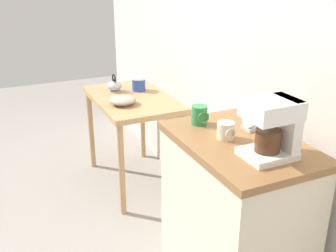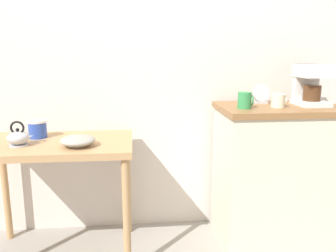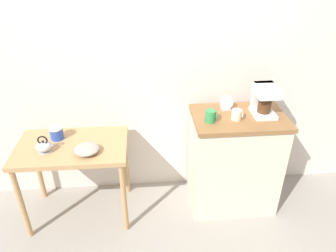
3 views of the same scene
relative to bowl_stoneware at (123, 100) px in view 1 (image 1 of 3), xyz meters
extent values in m
plane|color=gray|center=(0.48, 0.16, -0.78)|extent=(8.00, 8.00, 0.00)
cube|color=silver|center=(0.58, 0.53, 0.62)|extent=(4.40, 0.10, 2.80)
cube|color=tan|center=(-0.15, 0.13, -0.05)|extent=(0.90, 0.57, 0.04)
cylinder|color=tan|center=(-0.56, -0.12, -0.43)|extent=(0.04, 0.04, 0.71)
cylinder|color=tan|center=(0.27, -0.12, -0.43)|extent=(0.04, 0.04, 0.71)
cylinder|color=tan|center=(-0.56, 0.37, -0.43)|extent=(0.04, 0.04, 0.71)
cylinder|color=tan|center=(0.27, 0.37, -0.43)|extent=(0.04, 0.04, 0.71)
cube|color=beige|center=(1.25, 0.16, -0.33)|extent=(0.75, 0.49, 0.90)
cube|color=olive|center=(1.25, 0.16, 0.14)|extent=(0.78, 0.52, 0.04)
cylinder|color=#9E998C|center=(0.00, 0.00, -0.03)|extent=(0.09, 0.09, 0.01)
ellipsoid|color=#9E998C|center=(0.00, 0.00, 0.00)|extent=(0.20, 0.20, 0.05)
cylinder|color=#B2B5BA|center=(-0.34, 0.05, -0.03)|extent=(0.10, 0.10, 0.01)
ellipsoid|color=#B2B5BA|center=(-0.34, 0.05, 0.01)|extent=(0.12, 0.12, 0.07)
cone|color=#B2B5BA|center=(-0.28, 0.05, 0.02)|extent=(0.06, 0.03, 0.04)
sphere|color=black|center=(-0.34, 0.05, 0.06)|extent=(0.02, 0.02, 0.02)
torus|color=black|center=(-0.34, 0.05, 0.07)|extent=(0.08, 0.01, 0.08)
cylinder|color=#2D4CAD|center=(-0.28, 0.23, 0.01)|extent=(0.11, 0.11, 0.10)
cylinder|color=white|center=(-0.28, 0.23, 0.07)|extent=(0.11, 0.11, 0.01)
cube|color=white|center=(1.45, 0.17, 0.17)|extent=(0.18, 0.22, 0.03)
cube|color=white|center=(1.45, 0.25, 0.28)|extent=(0.16, 0.05, 0.26)
cube|color=white|center=(1.45, 0.17, 0.37)|extent=(0.18, 0.22, 0.08)
cylinder|color=#4C2D19|center=(1.45, 0.16, 0.23)|extent=(0.11, 0.11, 0.10)
cylinder|color=beige|center=(1.21, 0.11, 0.20)|extent=(0.08, 0.08, 0.08)
torus|color=beige|center=(1.25, 0.11, 0.20)|extent=(0.01, 0.06, 0.06)
cylinder|color=#338C4C|center=(0.99, 0.09, 0.20)|extent=(0.08, 0.08, 0.10)
torus|color=#338C4C|center=(1.03, 0.09, 0.20)|extent=(0.01, 0.07, 0.07)
cube|color=#B2B5BA|center=(1.16, 0.28, 0.16)|extent=(0.08, 0.06, 0.02)
cylinder|color=#B2B5BA|center=(1.16, 0.28, 0.22)|extent=(0.12, 0.05, 0.12)
cylinder|color=black|center=(1.16, 0.28, 0.22)|extent=(0.10, 0.04, 0.10)
camera|label=1|loc=(2.71, -0.90, 0.94)|focal=43.56mm
camera|label=2|loc=(0.31, -1.94, 0.49)|focal=37.14mm
camera|label=3|loc=(0.46, -2.10, 1.40)|focal=33.85mm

